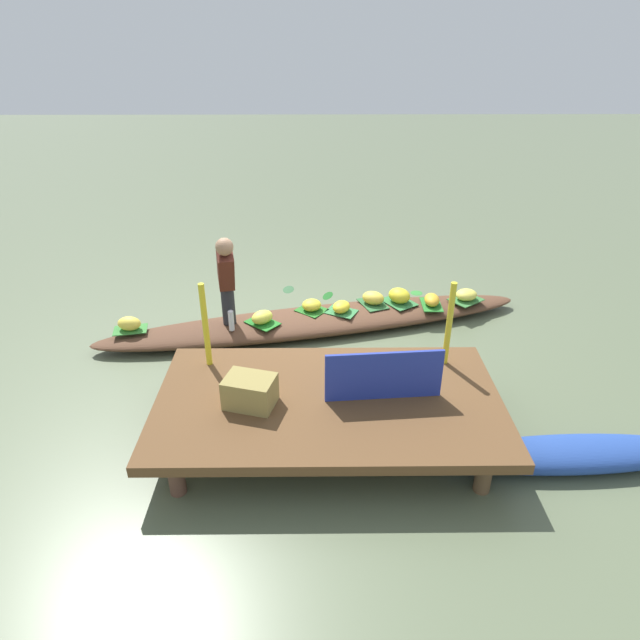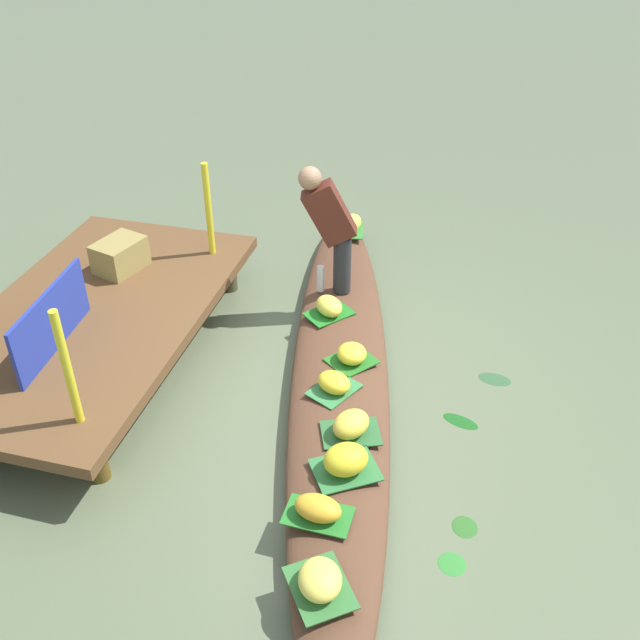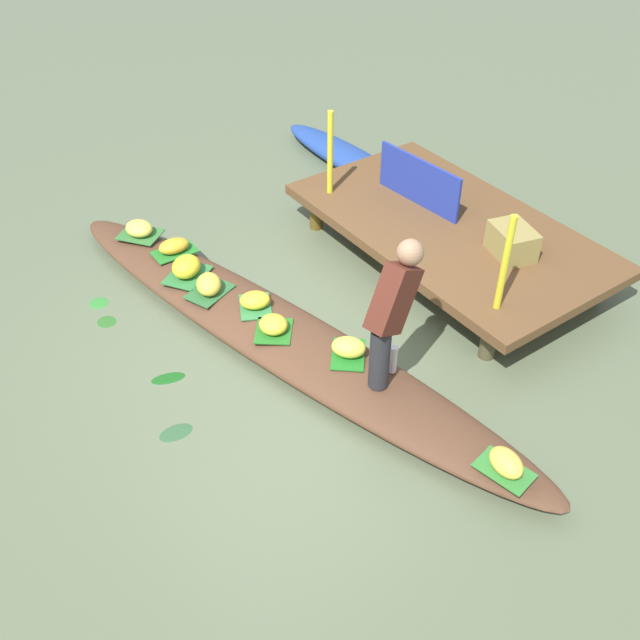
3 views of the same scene
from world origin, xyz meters
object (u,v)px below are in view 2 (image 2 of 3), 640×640
(vendor_boat, at_px, (340,376))
(banana_bunch_3, at_px, (351,424))
(banana_bunch_4, at_px, (320,580))
(market_banner, at_px, (51,321))
(banana_bunch_2, at_px, (334,382))
(banana_bunch_0, at_px, (329,306))
(banana_bunch_7, at_px, (318,508))
(banana_bunch_6, at_px, (352,354))
(produce_crate, at_px, (120,255))
(water_bottle, at_px, (321,279))
(banana_bunch_1, at_px, (346,459))
(vendor_person, at_px, (330,223))
(banana_bunch_5, at_px, (352,223))

(vendor_boat, distance_m, banana_bunch_3, 0.81)
(banana_bunch_4, bearing_deg, market_banner, 60.39)
(vendor_boat, distance_m, banana_bunch_2, 0.37)
(banana_bunch_0, relative_size, banana_bunch_7, 0.94)
(banana_bunch_4, bearing_deg, banana_bunch_6, 7.92)
(banana_bunch_2, bearing_deg, banana_bunch_6, -7.45)
(banana_bunch_0, distance_m, produce_crate, 1.95)
(banana_bunch_6, relative_size, produce_crate, 0.57)
(banana_bunch_0, distance_m, banana_bunch_6, 0.70)
(water_bottle, bearing_deg, banana_bunch_2, -161.09)
(vendor_boat, bearing_deg, market_banner, 93.17)
(vendor_boat, bearing_deg, banana_bunch_1, -177.39)
(banana_bunch_1, relative_size, market_banner, 0.28)
(banana_bunch_1, height_order, banana_bunch_2, banana_bunch_1)
(banana_bunch_0, relative_size, banana_bunch_2, 1.06)
(water_bottle, bearing_deg, banana_bunch_6, -152.07)
(banana_bunch_3, distance_m, water_bottle, 1.90)
(vendor_person, relative_size, water_bottle, 4.71)
(banana_bunch_0, height_order, market_banner, market_banner)
(banana_bunch_3, bearing_deg, vendor_boat, 19.02)
(banana_bunch_0, height_order, banana_bunch_7, banana_bunch_0)
(produce_crate, bearing_deg, vendor_boat, -105.54)
(banana_bunch_3, bearing_deg, banana_bunch_2, 27.95)
(banana_bunch_7, relative_size, vendor_person, 0.25)
(banana_bunch_1, bearing_deg, banana_bunch_5, 12.13)
(banana_bunch_5, bearing_deg, banana_bunch_4, -169.55)
(banana_bunch_0, bearing_deg, vendor_person, 13.62)
(banana_bunch_4, bearing_deg, banana_bunch_2, 11.31)
(banana_bunch_1, distance_m, vendor_person, 2.32)
(banana_bunch_3, xyz_separation_m, banana_bunch_7, (-0.77, 0.03, -0.01))
(water_bottle, xyz_separation_m, market_banner, (-1.63, 1.67, 0.32))
(banana_bunch_6, height_order, vendor_person, vendor_person)
(vendor_boat, relative_size, vendor_person, 4.63)
(banana_bunch_3, bearing_deg, banana_bunch_0, 20.06)
(banana_bunch_5, bearing_deg, banana_bunch_2, -170.12)
(banana_bunch_0, bearing_deg, banana_bunch_6, -150.76)
(produce_crate, bearing_deg, banana_bunch_7, -131.36)
(banana_bunch_4, distance_m, market_banner, 2.87)
(banana_bunch_1, bearing_deg, banana_bunch_3, 7.26)
(market_banner, bearing_deg, banana_bunch_4, -124.11)
(vendor_person, bearing_deg, banana_bunch_5, 3.14)
(banana_bunch_4, bearing_deg, banana_bunch_1, 4.12)
(banana_bunch_7, bearing_deg, water_bottle, 14.45)
(banana_bunch_3, bearing_deg, banana_bunch_6, 12.37)
(vendor_boat, relative_size, produce_crate, 12.64)
(produce_crate, bearing_deg, banana_bunch_2, -112.63)
(banana_bunch_2, relative_size, water_bottle, 1.05)
(banana_bunch_0, relative_size, banana_bunch_4, 0.98)
(banana_bunch_0, distance_m, market_banner, 2.27)
(vendor_boat, height_order, banana_bunch_4, banana_bunch_4)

